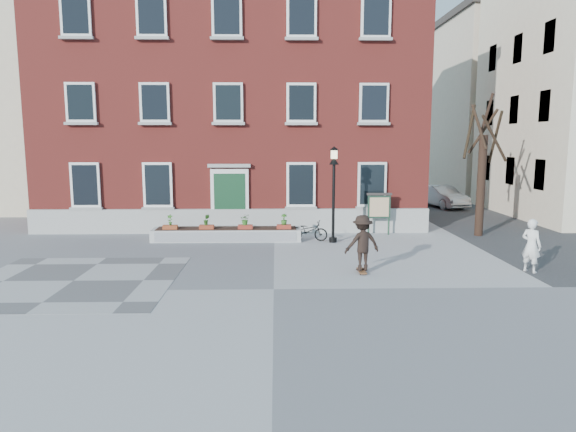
{
  "coord_description": "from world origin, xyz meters",
  "views": [
    {
      "loc": [
        0.07,
        -14.04,
        4.18
      ],
      "look_at": [
        0.5,
        4.0,
        1.5
      ],
      "focal_mm": 32.0,
      "sensor_mm": 36.0,
      "label": 1
    }
  ],
  "objects_px": {
    "bicycle": "(308,230)",
    "parked_car": "(442,196)",
    "bystander": "(531,246)",
    "skateboarder": "(362,243)",
    "lamp_post": "(334,181)",
    "notice_board": "(379,207)"
  },
  "relations": [
    {
      "from": "bystander",
      "to": "notice_board",
      "type": "bearing_deg",
      "value": -6.3
    },
    {
      "from": "bicycle",
      "to": "skateboarder",
      "type": "distance_m",
      "value": 5.51
    },
    {
      "from": "bicycle",
      "to": "lamp_post",
      "type": "relative_size",
      "value": 0.41
    },
    {
      "from": "bicycle",
      "to": "bystander",
      "type": "distance_m",
      "value": 8.63
    },
    {
      "from": "bicycle",
      "to": "parked_car",
      "type": "relative_size",
      "value": 0.39
    },
    {
      "from": "bystander",
      "to": "notice_board",
      "type": "height_order",
      "value": "notice_board"
    },
    {
      "from": "bystander",
      "to": "skateboarder",
      "type": "relative_size",
      "value": 0.93
    },
    {
      "from": "lamp_post",
      "to": "bystander",
      "type": "bearing_deg",
      "value": -40.87
    },
    {
      "from": "skateboarder",
      "to": "parked_car",
      "type": "bearing_deg",
      "value": 64.17
    },
    {
      "from": "bystander",
      "to": "skateboarder",
      "type": "height_order",
      "value": "skateboarder"
    },
    {
      "from": "bystander",
      "to": "lamp_post",
      "type": "xyz_separation_m",
      "value": [
        -5.75,
        4.97,
        1.68
      ]
    },
    {
      "from": "bicycle",
      "to": "skateboarder",
      "type": "xyz_separation_m",
      "value": [
        1.36,
        -5.31,
        0.53
      ]
    },
    {
      "from": "skateboarder",
      "to": "notice_board",
      "type": "bearing_deg",
      "value": 74.31
    },
    {
      "from": "bicycle",
      "to": "lamp_post",
      "type": "height_order",
      "value": "lamp_post"
    },
    {
      "from": "bicycle",
      "to": "notice_board",
      "type": "xyz_separation_m",
      "value": [
        3.2,
        1.25,
        0.84
      ]
    },
    {
      "from": "notice_board",
      "to": "skateboarder",
      "type": "bearing_deg",
      "value": -105.69
    },
    {
      "from": "lamp_post",
      "to": "bicycle",
      "type": "bearing_deg",
      "value": 158.0
    },
    {
      "from": "bystander",
      "to": "parked_car",
      "type": "bearing_deg",
      "value": -42.63
    },
    {
      "from": "bicycle",
      "to": "parked_car",
      "type": "height_order",
      "value": "parked_car"
    },
    {
      "from": "bystander",
      "to": "notice_board",
      "type": "distance_m",
      "value": 7.52
    },
    {
      "from": "skateboarder",
      "to": "lamp_post",
      "type": "bearing_deg",
      "value": 94.33
    },
    {
      "from": "bystander",
      "to": "notice_board",
      "type": "relative_size",
      "value": 0.92
    }
  ]
}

